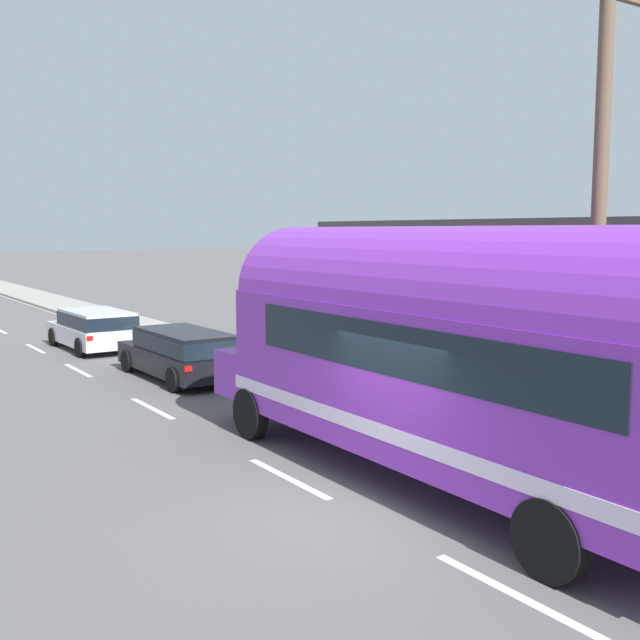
{
  "coord_description": "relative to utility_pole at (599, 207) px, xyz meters",
  "views": [
    {
      "loc": [
        -6.33,
        -8.38,
        4.06
      ],
      "look_at": [
        1.68,
        3.46,
        2.36
      ],
      "focal_mm": 42.52,
      "sensor_mm": 36.0,
      "label": 1
    }
  ],
  "objects": [
    {
      "name": "ground_plane",
      "position": [
        -4.17,
        0.78,
        -4.42
      ],
      "size": [
        300.0,
        300.0,
        0.0
      ],
      "primitive_type": "plane",
      "color": "#565454"
    },
    {
      "name": "car_second",
      "position": [
        -2.54,
        17.89,
        -3.63
      ],
      "size": [
        2.08,
        4.45,
        1.37
      ],
      "color": "silver",
      "rests_on": "ground"
    },
    {
      "name": "utility_pole",
      "position": [
        0.0,
        0.0,
        0.0
      ],
      "size": [
        1.8,
        0.24,
        8.5
      ],
      "color": "brown",
      "rests_on": "ground"
    },
    {
      "name": "sidewalk_slab",
      "position": [
        0.74,
        10.78,
        -4.35
      ],
      "size": [
        2.65,
        90.0,
        0.15
      ],
      "primitive_type": "cube",
      "color": "gray",
      "rests_on": "ground"
    },
    {
      "name": "car_lead",
      "position": [
        -2.2,
        11.4,
        -3.63
      ],
      "size": [
        1.91,
        4.76,
        1.37
      ],
      "color": "black",
      "rests_on": "ground"
    },
    {
      "name": "lane_markings",
      "position": [
        -1.65,
        13.97,
        -4.42
      ],
      "size": [
        3.71,
        80.0,
        0.01
      ],
      "color": "silver",
      "rests_on": "ground"
    },
    {
      "name": "painted_bus",
      "position": [
        -2.39,
        0.55,
        -2.12
      ],
      "size": [
        2.68,
        11.84,
        4.12
      ],
      "color": "purple",
      "rests_on": "ground"
    }
  ]
}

